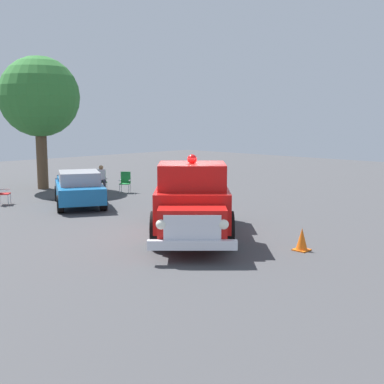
{
  "coord_description": "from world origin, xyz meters",
  "views": [
    {
      "loc": [
        10.74,
        10.76,
        3.62
      ],
      "look_at": [
        -0.32,
        -0.07,
        1.33
      ],
      "focal_mm": 46.76,
      "sensor_mm": 36.0,
      "label": 1
    }
  ],
  "objects_px": {
    "lawn_chair_spare": "(125,181)",
    "vintage_fire_truck": "(192,197)",
    "traffic_cone": "(302,240)",
    "lawn_chair_by_car": "(1,191)",
    "classic_hot_rod": "(79,188)",
    "lawn_chair_near_truck": "(101,179)",
    "spectator_seated": "(102,177)",
    "oak_tree_left": "(39,97)"
  },
  "relations": [
    {
      "from": "vintage_fire_truck",
      "to": "oak_tree_left",
      "type": "height_order",
      "value": "oak_tree_left"
    },
    {
      "from": "lawn_chair_spare",
      "to": "oak_tree_left",
      "type": "height_order",
      "value": "oak_tree_left"
    },
    {
      "from": "oak_tree_left",
      "to": "traffic_cone",
      "type": "height_order",
      "value": "oak_tree_left"
    },
    {
      "from": "vintage_fire_truck",
      "to": "oak_tree_left",
      "type": "relative_size",
      "value": 0.86
    },
    {
      "from": "classic_hot_rod",
      "to": "spectator_seated",
      "type": "bearing_deg",
      "value": -138.34
    },
    {
      "from": "lawn_chair_by_car",
      "to": "lawn_chair_spare",
      "type": "bearing_deg",
      "value": 169.79
    },
    {
      "from": "traffic_cone",
      "to": "lawn_chair_by_car",
      "type": "bearing_deg",
      "value": -79.34
    },
    {
      "from": "classic_hot_rod",
      "to": "lawn_chair_spare",
      "type": "relative_size",
      "value": 4.62
    },
    {
      "from": "classic_hot_rod",
      "to": "lawn_chair_by_car",
      "type": "bearing_deg",
      "value": -48.8
    },
    {
      "from": "lawn_chair_near_truck",
      "to": "lawn_chair_by_car",
      "type": "bearing_deg",
      "value": 3.62
    },
    {
      "from": "oak_tree_left",
      "to": "traffic_cone",
      "type": "relative_size",
      "value": 10.58
    },
    {
      "from": "classic_hot_rod",
      "to": "traffic_cone",
      "type": "relative_size",
      "value": 7.42
    },
    {
      "from": "lawn_chair_spare",
      "to": "spectator_seated",
      "type": "xyz_separation_m",
      "value": [
        0.5,
        -1.27,
        0.11
      ]
    },
    {
      "from": "vintage_fire_truck",
      "to": "lawn_chair_by_car",
      "type": "relative_size",
      "value": 5.65
    },
    {
      "from": "classic_hot_rod",
      "to": "lawn_chair_near_truck",
      "type": "xyz_separation_m",
      "value": [
        -3.16,
        -2.87,
        -0.16
      ]
    },
    {
      "from": "classic_hot_rod",
      "to": "traffic_cone",
      "type": "distance_m",
      "value": 10.61
    },
    {
      "from": "lawn_chair_spare",
      "to": "vintage_fire_truck",
      "type": "bearing_deg",
      "value": 64.36
    },
    {
      "from": "classic_hot_rod",
      "to": "traffic_cone",
      "type": "xyz_separation_m",
      "value": [
        -0.26,
        10.59,
        -0.44
      ]
    },
    {
      "from": "vintage_fire_truck",
      "to": "traffic_cone",
      "type": "xyz_separation_m",
      "value": [
        -0.81,
        3.45,
        -0.89
      ]
    },
    {
      "from": "spectator_seated",
      "to": "traffic_cone",
      "type": "bearing_deg",
      "value": 77.99
    },
    {
      "from": "lawn_chair_near_truck",
      "to": "traffic_cone",
      "type": "height_order",
      "value": "lawn_chair_near_truck"
    },
    {
      "from": "spectator_seated",
      "to": "classic_hot_rod",
      "type": "bearing_deg",
      "value": 41.66
    },
    {
      "from": "lawn_chair_by_car",
      "to": "traffic_cone",
      "type": "xyz_separation_m",
      "value": [
        -2.47,
        13.12,
        -0.28
      ]
    },
    {
      "from": "vintage_fire_truck",
      "to": "classic_hot_rod",
      "type": "relative_size",
      "value": 1.22
    },
    {
      "from": "spectator_seated",
      "to": "lawn_chair_spare",
      "type": "bearing_deg",
      "value": 111.46
    },
    {
      "from": "lawn_chair_near_truck",
      "to": "spectator_seated",
      "type": "height_order",
      "value": "spectator_seated"
    },
    {
      "from": "vintage_fire_truck",
      "to": "lawn_chair_spare",
      "type": "relative_size",
      "value": 5.65
    },
    {
      "from": "classic_hot_rod",
      "to": "lawn_chair_spare",
      "type": "height_order",
      "value": "classic_hot_rod"
    },
    {
      "from": "lawn_chair_by_car",
      "to": "spectator_seated",
      "type": "bearing_deg",
      "value": -177.59
    },
    {
      "from": "oak_tree_left",
      "to": "lawn_chair_by_car",
      "type": "bearing_deg",
      "value": 40.08
    },
    {
      "from": "lawn_chair_near_truck",
      "to": "spectator_seated",
      "type": "xyz_separation_m",
      "value": [
        0.06,
        0.12,
        0.11
      ]
    },
    {
      "from": "lawn_chair_near_truck",
      "to": "spectator_seated",
      "type": "distance_m",
      "value": 0.17
    },
    {
      "from": "vintage_fire_truck",
      "to": "classic_hot_rod",
      "type": "height_order",
      "value": "vintage_fire_truck"
    },
    {
      "from": "lawn_chair_by_car",
      "to": "traffic_cone",
      "type": "bearing_deg",
      "value": 100.66
    },
    {
      "from": "classic_hot_rod",
      "to": "spectator_seated",
      "type": "height_order",
      "value": "classic_hot_rod"
    },
    {
      "from": "vintage_fire_truck",
      "to": "classic_hot_rod",
      "type": "bearing_deg",
      "value": -94.4
    },
    {
      "from": "oak_tree_left",
      "to": "spectator_seated",
      "type": "bearing_deg",
      "value": 119.39
    },
    {
      "from": "spectator_seated",
      "to": "traffic_cone",
      "type": "relative_size",
      "value": 2.03
    },
    {
      "from": "vintage_fire_truck",
      "to": "traffic_cone",
      "type": "relative_size",
      "value": 9.07
    },
    {
      "from": "lawn_chair_by_car",
      "to": "spectator_seated",
      "type": "relative_size",
      "value": 0.79
    },
    {
      "from": "oak_tree_left",
      "to": "classic_hot_rod",
      "type": "bearing_deg",
      "value": 75.35
    },
    {
      "from": "spectator_seated",
      "to": "traffic_cone",
      "type": "xyz_separation_m",
      "value": [
        2.84,
        13.35,
        -0.39
      ]
    }
  ]
}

